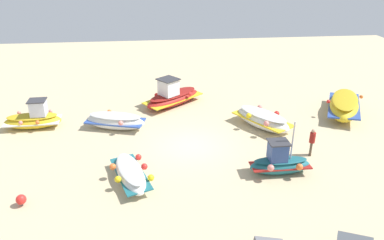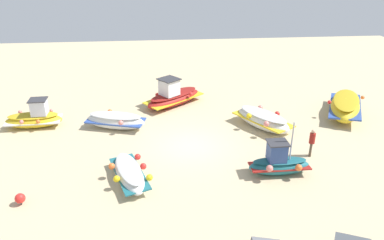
# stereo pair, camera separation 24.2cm
# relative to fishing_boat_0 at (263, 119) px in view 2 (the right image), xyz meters

# --- Properties ---
(ground_plane) EXTENTS (57.83, 57.83, 0.00)m
(ground_plane) POSITION_rel_fishing_boat_0_xyz_m (4.90, 2.05, -0.57)
(ground_plane) COLOR #C6B289
(fishing_boat_0) EXTENTS (3.65, 4.38, 1.16)m
(fishing_boat_0) POSITION_rel_fishing_boat_0_xyz_m (0.00, 0.00, 0.00)
(fishing_boat_0) COLOR white
(fishing_boat_0) RESTS_ON ground_plane
(fishing_boat_1) EXTENTS (4.83, 4.34, 2.16)m
(fishing_boat_1) POSITION_rel_fishing_boat_0_xyz_m (5.61, -4.50, 0.09)
(fishing_boat_1) COLOR maroon
(fishing_boat_1) RESTS_ON ground_plane
(fishing_boat_2) EXTENTS (2.35, 3.93, 0.91)m
(fishing_boat_2) POSITION_rel_fishing_boat_0_xyz_m (8.30, 5.37, -0.13)
(fishing_boat_2) COLOR white
(fishing_boat_2) RESTS_ON ground_plane
(fishing_boat_3) EXTENTS (3.19, 1.72, 2.94)m
(fishing_boat_3) POSITION_rel_fishing_boat_0_xyz_m (0.67, 5.45, 0.04)
(fishing_boat_3) COLOR #1E6670
(fishing_boat_3) RESTS_ON ground_plane
(fishing_boat_4) EXTENTS (3.63, 1.85, 1.94)m
(fishing_boat_4) POSITION_rel_fishing_boat_0_xyz_m (14.82, -1.53, 0.05)
(fishing_boat_4) COLOR gold
(fishing_boat_4) RESTS_ON ground_plane
(fishing_boat_5) EXTENTS (4.15, 2.43, 1.04)m
(fishing_boat_5) POSITION_rel_fishing_boat_0_xyz_m (9.54, -0.82, -0.03)
(fishing_boat_5) COLOR white
(fishing_boat_5) RESTS_ON ground_plane
(fishing_boat_6) EXTENTS (4.11, 5.47, 1.37)m
(fishing_boat_6) POSITION_rel_fishing_boat_0_xyz_m (-6.26, -1.40, 0.12)
(fishing_boat_6) COLOR gold
(fishing_boat_6) RESTS_ON ground_plane
(person_walking) EXTENTS (0.32, 0.32, 1.64)m
(person_walking) POSITION_rel_fishing_boat_0_xyz_m (-1.68, 3.87, 0.37)
(person_walking) COLOR brown
(person_walking) RESTS_ON ground_plane
(mooring_buoy_0) EXTENTS (0.46, 0.46, 0.56)m
(mooring_buoy_0) POSITION_rel_fishing_boat_0_xyz_m (13.12, 6.84, -0.24)
(mooring_buoy_0) COLOR #3F3F42
(mooring_buoy_0) RESTS_ON ground_plane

